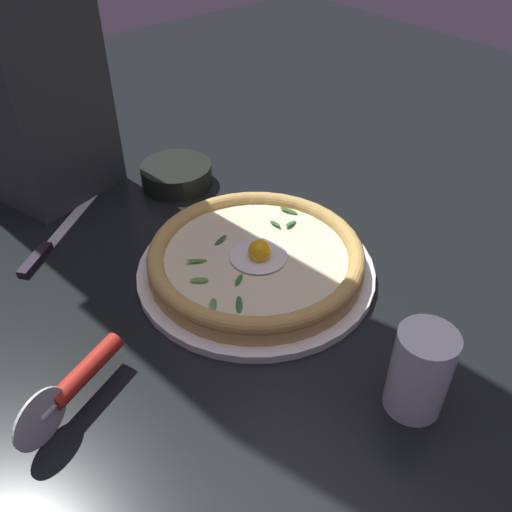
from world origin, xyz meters
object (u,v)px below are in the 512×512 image
(pizza, at_px, (256,257))
(side_bowl, at_px, (177,175))
(table_knife, at_px, (50,243))
(pizza_cutter, at_px, (77,382))
(drinking_glass, at_px, (419,376))

(pizza, relative_size, side_bowl, 2.45)
(pizza, distance_m, table_knife, 0.33)
(pizza_cutter, bearing_deg, table_knife, 163.31)
(side_bowl, height_order, drinking_glass, drinking_glass)
(table_knife, bearing_deg, drinking_glass, 19.86)
(side_bowl, relative_size, table_knife, 0.65)
(pizza_cutter, height_order, drinking_glass, drinking_glass)
(pizza, xyz_separation_m, side_bowl, (-0.28, 0.05, -0.01))
(side_bowl, xyz_separation_m, pizza_cutter, (0.33, -0.35, 0.02))
(side_bowl, height_order, table_knife, side_bowl)
(drinking_glass, bearing_deg, pizza, 178.35)
(pizza, xyz_separation_m, drinking_glass, (0.29, -0.01, 0.02))
(pizza, distance_m, drinking_glass, 0.29)
(pizza, xyz_separation_m, table_knife, (-0.26, -0.21, -0.03))
(pizza, bearing_deg, side_bowl, 170.27)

